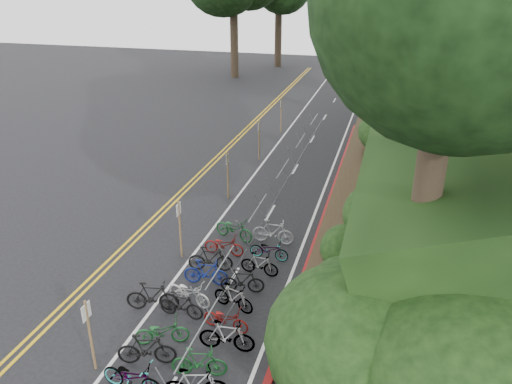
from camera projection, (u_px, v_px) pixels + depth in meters
ground at (103, 331)px, 16.16m from camera, size 120.00×120.00×0.00m
road_markings at (223, 205)px, 24.90m from camera, size 7.47×80.00×0.01m
red_curb at (330, 200)px, 25.31m from camera, size 0.25×28.00×0.10m
embankment at (475, 126)px, 28.72m from camera, size 14.30×48.14×9.11m
bike_rack_front at (199, 340)px, 14.41m from camera, size 1.17×3.40×1.23m
bike_racks_rest at (283, 173)px, 26.53m from camera, size 1.14×23.00×1.17m
signpost_near at (89, 331)px, 14.10m from camera, size 0.08×0.40×2.39m
signposts_rest at (245, 153)px, 27.77m from camera, size 0.08×18.40×2.50m
bike_front at (152, 296)px, 16.97m from camera, size 0.86×1.91×1.11m
bike_valet at (208, 301)px, 16.86m from camera, size 3.00×11.95×1.10m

